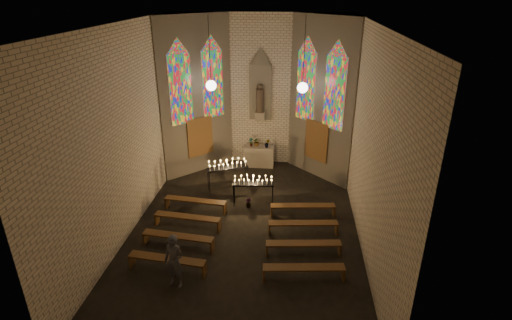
# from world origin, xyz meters

# --- Properties ---
(floor) EXTENTS (12.00, 12.00, 0.00)m
(floor) POSITION_xyz_m (0.00, 0.00, 0.00)
(floor) COLOR black
(floor) RESTS_ON ground
(room) EXTENTS (8.22, 12.43, 7.00)m
(room) POSITION_xyz_m (-0.00, 3.37, 3.72)
(room) COLOR #EDDEC7
(room) RESTS_ON ground
(altar) EXTENTS (1.40, 0.60, 1.00)m
(altar) POSITION_xyz_m (0.00, 5.45, 0.50)
(altar) COLOR #AC9E8C
(altar) RESTS_ON ground
(flower_vase_left) EXTENTS (0.26, 0.21, 0.42)m
(flower_vase_left) POSITION_xyz_m (-0.39, 5.46, 1.21)
(flower_vase_left) COLOR #4C723F
(flower_vase_left) RESTS_ON altar
(flower_vase_center) EXTENTS (0.41, 0.37, 0.41)m
(flower_vase_center) POSITION_xyz_m (-0.12, 5.55, 1.20)
(flower_vase_center) COLOR #4C723F
(flower_vase_center) RESTS_ON altar
(flower_vase_right) EXTENTS (0.25, 0.21, 0.43)m
(flower_vase_right) POSITION_xyz_m (0.39, 5.35, 1.21)
(flower_vase_right) COLOR #4C723F
(flower_vase_right) RESTS_ON altar
(aisle_flower_pot) EXTENTS (0.21, 0.21, 0.36)m
(aisle_flower_pot) POSITION_xyz_m (-0.05, 1.47, 0.18)
(aisle_flower_pot) COLOR #4C723F
(aisle_flower_pot) RESTS_ON ground
(votive_stand_left) EXTENTS (1.77, 1.05, 1.28)m
(votive_stand_left) POSITION_xyz_m (-1.10, 2.88, 1.10)
(votive_stand_left) COLOR black
(votive_stand_left) RESTS_ON ground
(votive_stand_right) EXTENTS (1.66, 0.52, 1.20)m
(votive_stand_right) POSITION_xyz_m (0.12, 1.66, 1.03)
(votive_stand_right) COLOR black
(votive_stand_right) RESTS_ON ground
(pew_left_0) EXTENTS (2.44, 0.60, 0.46)m
(pew_left_0) POSITION_xyz_m (-2.07, 1.03, 0.38)
(pew_left_0) COLOR #563618
(pew_left_0) RESTS_ON ground
(pew_right_0) EXTENTS (2.44, 0.60, 0.46)m
(pew_right_0) POSITION_xyz_m (2.07, 1.03, 0.38)
(pew_right_0) COLOR #563618
(pew_right_0) RESTS_ON ground
(pew_left_1) EXTENTS (2.44, 0.60, 0.46)m
(pew_left_1) POSITION_xyz_m (-2.07, -0.17, 0.38)
(pew_left_1) COLOR #563618
(pew_left_1) RESTS_ON ground
(pew_right_1) EXTENTS (2.44, 0.60, 0.46)m
(pew_right_1) POSITION_xyz_m (2.07, -0.17, 0.38)
(pew_right_1) COLOR #563618
(pew_right_1) RESTS_ON ground
(pew_left_2) EXTENTS (2.44, 0.60, 0.46)m
(pew_left_2) POSITION_xyz_m (-2.07, -1.37, 0.38)
(pew_left_2) COLOR #563618
(pew_left_2) RESTS_ON ground
(pew_right_2) EXTENTS (2.44, 0.60, 0.46)m
(pew_right_2) POSITION_xyz_m (2.07, -1.37, 0.38)
(pew_right_2) COLOR #563618
(pew_right_2) RESTS_ON ground
(pew_left_3) EXTENTS (2.44, 0.60, 0.46)m
(pew_left_3) POSITION_xyz_m (-2.07, -2.57, 0.38)
(pew_left_3) COLOR #563618
(pew_left_3) RESTS_ON ground
(pew_right_3) EXTENTS (2.44, 0.60, 0.46)m
(pew_right_3) POSITION_xyz_m (2.07, -2.57, 0.38)
(pew_right_3) COLOR #563618
(pew_right_3) RESTS_ON ground
(visitor) EXTENTS (0.68, 0.52, 1.67)m
(visitor) POSITION_xyz_m (-1.64, -3.16, 0.83)
(visitor) COLOR #50515A
(visitor) RESTS_ON ground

